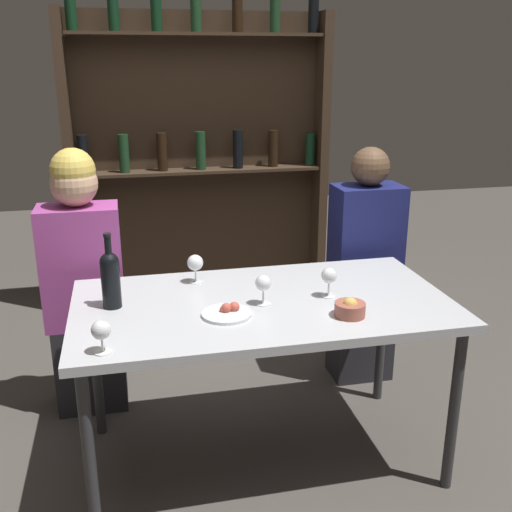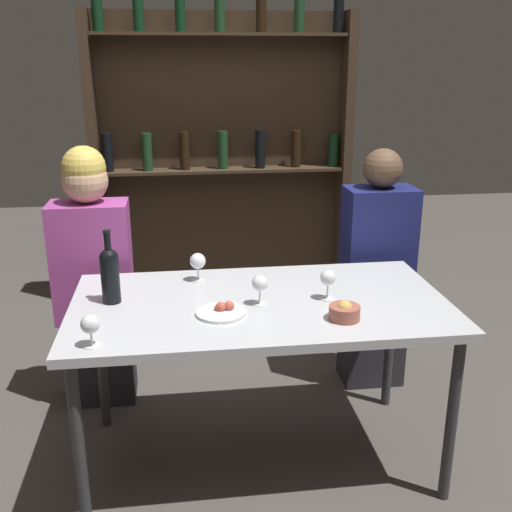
% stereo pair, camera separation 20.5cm
% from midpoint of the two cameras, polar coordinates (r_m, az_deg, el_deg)
% --- Properties ---
extents(ground_plane, '(10.00, 10.00, 0.00)m').
position_cam_midpoint_polar(ground_plane, '(2.78, -1.66, -18.60)').
color(ground_plane, '#47423D').
extents(dining_table, '(1.50, 0.81, 0.74)m').
position_cam_midpoint_polar(dining_table, '(2.43, -1.80, -5.60)').
color(dining_table, '#B7BABF').
rests_on(dining_table, ground_plane).
extents(wine_rack_wall, '(1.75, 0.21, 2.08)m').
position_cam_midpoint_polar(wine_rack_wall, '(4.13, -6.84, 9.80)').
color(wine_rack_wall, '#38281C').
rests_on(wine_rack_wall, ground_plane).
extents(wine_bottle, '(0.07, 0.07, 0.30)m').
position_cam_midpoint_polar(wine_bottle, '(2.39, -16.11, -1.94)').
color(wine_bottle, black).
rests_on(wine_bottle, dining_table).
extents(wine_glass_0, '(0.07, 0.07, 0.11)m').
position_cam_midpoint_polar(wine_glass_0, '(2.06, -17.36, -6.90)').
color(wine_glass_0, silver).
rests_on(wine_glass_0, dining_table).
extents(wine_glass_1, '(0.07, 0.07, 0.13)m').
position_cam_midpoint_polar(wine_glass_1, '(2.60, -8.08, -0.75)').
color(wine_glass_1, silver).
rests_on(wine_glass_1, dining_table).
extents(wine_glass_2, '(0.06, 0.06, 0.12)m').
position_cam_midpoint_polar(wine_glass_2, '(2.34, -1.82, -2.73)').
color(wine_glass_2, silver).
rests_on(wine_glass_2, dining_table).
extents(wine_glass_3, '(0.06, 0.06, 0.12)m').
position_cam_midpoint_polar(wine_glass_3, '(2.42, 4.58, -2.00)').
color(wine_glass_3, silver).
rests_on(wine_glass_3, dining_table).
extents(food_plate_0, '(0.19, 0.19, 0.04)m').
position_cam_midpoint_polar(food_plate_0, '(2.28, -5.34, -5.41)').
color(food_plate_0, silver).
rests_on(food_plate_0, dining_table).
extents(snack_bowl, '(0.12, 0.12, 0.07)m').
position_cam_midpoint_polar(snack_bowl, '(2.27, 6.39, -5.04)').
color(snack_bowl, '#995142').
rests_on(snack_bowl, dining_table).
extents(seated_person_left, '(0.37, 0.22, 1.29)m').
position_cam_midpoint_polar(seated_person_left, '(2.98, -18.00, -2.72)').
color(seated_person_left, '#26262B').
rests_on(seated_person_left, ground_plane).
extents(seated_person_right, '(0.35, 0.22, 1.25)m').
position_cam_midpoint_polar(seated_person_right, '(3.18, 8.44, -1.60)').
color(seated_person_right, '#26262B').
rests_on(seated_person_right, ground_plane).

